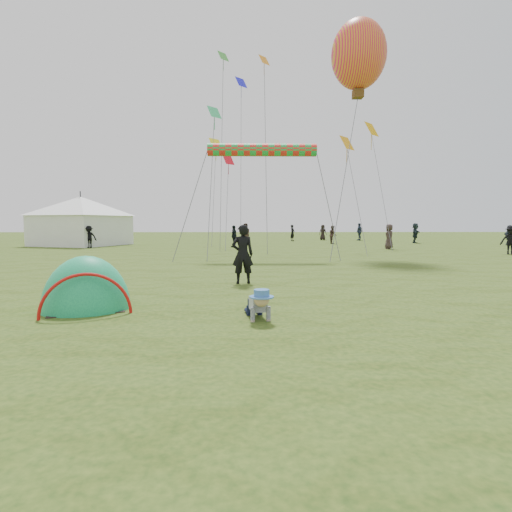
{
  "coord_description": "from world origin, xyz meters",
  "views": [
    {
      "loc": [
        0.34,
        -6.99,
        1.84
      ],
      "look_at": [
        0.55,
        2.96,
        1.0
      ],
      "focal_mm": 28.0,
      "sensor_mm": 36.0,
      "label": 1
    }
  ],
  "objects_px": {
    "popup_tent": "(87,310)",
    "balloon_kite": "(359,59)",
    "standing_adult": "(243,254)",
    "crawling_toddler": "(259,303)",
    "event_marquee": "(81,219)"
  },
  "relations": [
    {
      "from": "crawling_toddler",
      "to": "standing_adult",
      "type": "relative_size",
      "value": 0.46
    },
    {
      "from": "standing_adult",
      "to": "balloon_kite",
      "type": "height_order",
      "value": "balloon_kite"
    },
    {
      "from": "balloon_kite",
      "to": "popup_tent",
      "type": "bearing_deg",
      "value": -123.05
    },
    {
      "from": "crawling_toddler",
      "to": "event_marquee",
      "type": "distance_m",
      "value": 28.58
    },
    {
      "from": "crawling_toddler",
      "to": "balloon_kite",
      "type": "relative_size",
      "value": 0.19
    },
    {
      "from": "popup_tent",
      "to": "event_marquee",
      "type": "bearing_deg",
      "value": 91.66
    },
    {
      "from": "event_marquee",
      "to": "balloon_kite",
      "type": "distance_m",
      "value": 23.54
    },
    {
      "from": "crawling_toddler",
      "to": "standing_adult",
      "type": "distance_m",
      "value": 4.53
    },
    {
      "from": "popup_tent",
      "to": "balloon_kite",
      "type": "xyz_separation_m",
      "value": [
        9.71,
        14.92,
        11.08
      ]
    },
    {
      "from": "crawling_toddler",
      "to": "standing_adult",
      "type": "xyz_separation_m",
      "value": [
        -0.36,
        4.48,
        0.57
      ]
    },
    {
      "from": "standing_adult",
      "to": "event_marquee",
      "type": "height_order",
      "value": "event_marquee"
    },
    {
      "from": "popup_tent",
      "to": "balloon_kite",
      "type": "height_order",
      "value": "balloon_kite"
    },
    {
      "from": "event_marquee",
      "to": "standing_adult",
      "type": "bearing_deg",
      "value": -36.81
    },
    {
      "from": "popup_tent",
      "to": "event_marquee",
      "type": "relative_size",
      "value": 0.38
    },
    {
      "from": "standing_adult",
      "to": "event_marquee",
      "type": "distance_m",
      "value": 24.51
    }
  ]
}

